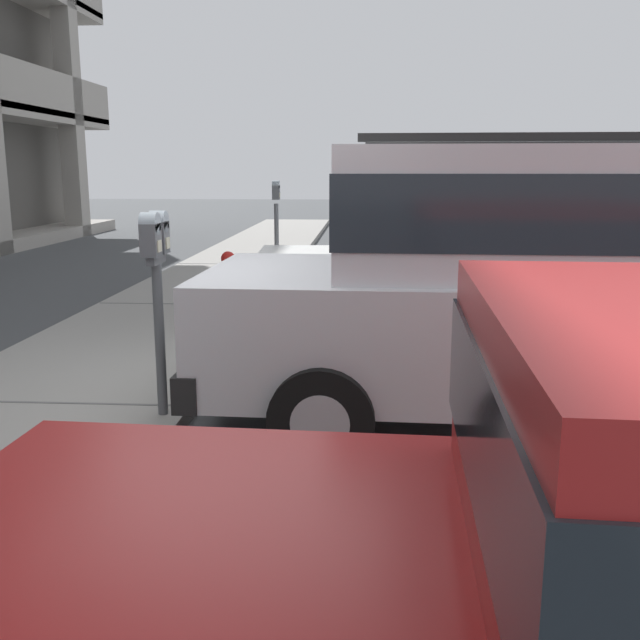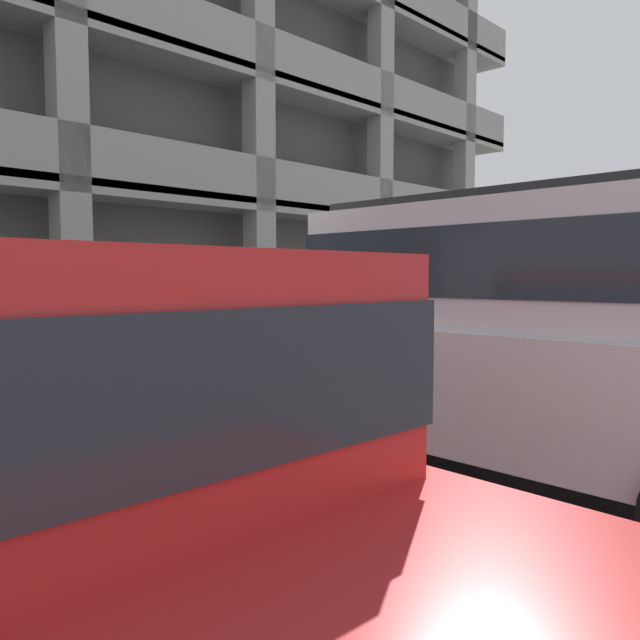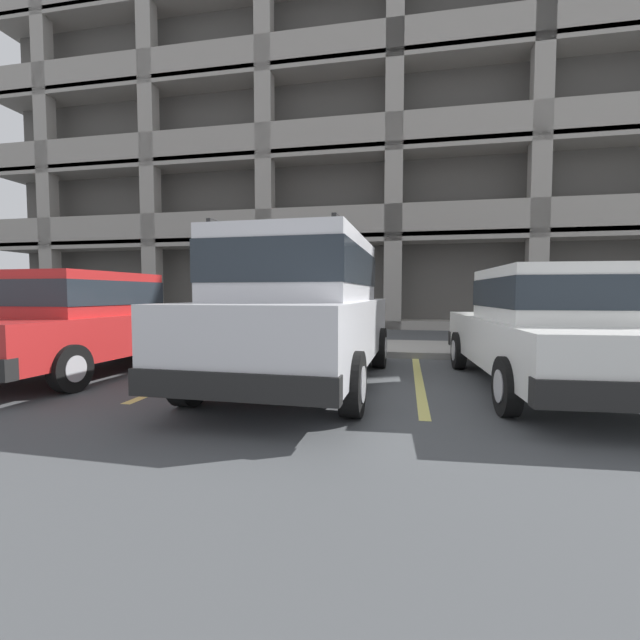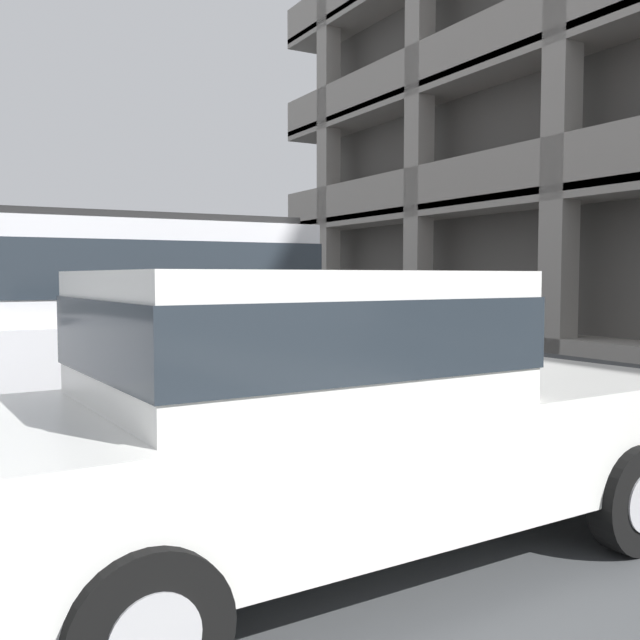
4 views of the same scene
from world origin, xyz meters
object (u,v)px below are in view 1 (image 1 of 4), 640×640
object	(u,v)px
dark_hatchback	(462,260)
fire_hydrant	(229,279)
parking_meter_far	(276,215)
parking_meter_near	(156,265)
silver_suv	(545,278)

from	to	relation	value
dark_hatchback	fire_hydrant	distance (m)	2.92
dark_hatchback	parking_meter_far	xyz separation A→B (m)	(3.10, 2.50, 0.31)
parking_meter_near	parking_meter_far	xyz separation A→B (m)	(6.47, -0.02, -0.06)
silver_suv	dark_hatchback	distance (m)	3.14
silver_suv	fire_hydrant	size ratio (longest dim) A/B	6.91
dark_hatchback	parking_meter_near	bearing A→B (deg)	140.24
parking_meter_near	fire_hydrant	bearing A→B (deg)	4.16
parking_meter_far	fire_hydrant	bearing A→B (deg)	172.46
dark_hatchback	parking_meter_near	distance (m)	4.22
fire_hydrant	silver_suv	bearing A→B (deg)	-142.30
parking_meter_far	fire_hydrant	world-z (taller)	parking_meter_far
silver_suv	parking_meter_near	size ratio (longest dim) A/B	3.38
dark_hatchback	fire_hydrant	bearing A→B (deg)	72.66
parking_meter_near	parking_meter_far	bearing A→B (deg)	-0.17
dark_hatchback	parking_meter_far	world-z (taller)	parking_meter_far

